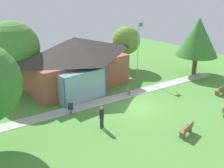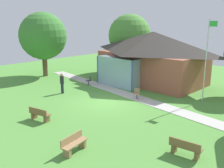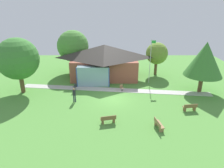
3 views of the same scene
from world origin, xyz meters
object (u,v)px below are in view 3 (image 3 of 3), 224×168
patio_chair_west (75,87)px  tree_behind_pavilion_left (72,46)px  pavilion (103,61)px  bench_front_center (108,119)px  patio_chair_lawn_spare (121,88)px  tree_east_hedge (204,59)px  tree_west_hedge (17,59)px  bench_front_right (158,124)px  visitor_strolling_lawn (74,94)px  flagpole (150,60)px  tree_behind_pavilion_right (156,53)px  bench_lawn_far_right (189,107)px

patio_chair_west → tree_behind_pavilion_left: size_ratio=0.13×
pavilion → bench_front_center: (0.85, -13.04, -2.23)m
patio_chair_lawn_spare → tree_east_hedge: tree_east_hedge is taller
patio_chair_lawn_spare → tree_west_hedge: tree_west_hedge is taller
bench_front_center → tree_west_hedge: bearing=134.1°
bench_front_right → tree_behind_pavilion_left: tree_behind_pavilion_left is taller
visitor_strolling_lawn → flagpole: bearing=-149.9°
tree_west_hedge → tree_behind_pavilion_left: (5.26, 8.38, -0.10)m
tree_behind_pavilion_right → tree_east_hedge: bearing=-57.7°
pavilion → patio_chair_lawn_spare: size_ratio=12.45×
patio_chair_lawn_spare → patio_chair_west: 6.20m
patio_chair_west → tree_west_hedge: 7.78m
flagpole → bench_front_right: 12.09m
patio_chair_lawn_spare → flagpole: bearing=-176.4°
flagpole → visitor_strolling_lawn: flagpole is taller
visitor_strolling_lawn → tree_behind_pavilion_left: bearing=-82.6°
bench_lawn_far_right → tree_behind_pavilion_right: tree_behind_pavilion_right is taller
bench_front_right → patio_chair_west: 12.87m
pavilion → tree_behind_pavilion_left: (-5.07, 2.70, 1.70)m
patio_chair_west → tree_west_hedge: (-6.63, -0.74, 4.01)m
visitor_strolling_lawn → tree_behind_pavilion_left: tree_behind_pavilion_left is taller
tree_east_hedge → tree_behind_pavilion_right: tree_east_hedge is taller
bench_lawn_far_right → tree_east_hedge: bearing=51.5°
bench_front_right → visitor_strolling_lawn: (-8.68, 5.49, 0.62)m
flagpole → patio_chair_west: size_ratio=7.26×
pavilion → tree_behind_pavilion_right: (8.21, 1.43, 0.79)m
pavilion → patio_chair_lawn_spare: bearing=-64.9°
pavilion → patio_chair_west: (-3.70, -4.94, -2.21)m
bench_front_center → tree_behind_pavilion_left: tree_behind_pavilion_left is taller
tree_west_hedge → flagpole: bearing=11.3°
tree_west_hedge → tree_behind_pavilion_left: bearing=57.9°
bench_lawn_far_right → patio_chair_west: (-13.25, 5.69, 0.01)m
tree_east_hedge → tree_behind_pavilion_left: bearing=155.0°
patio_chair_lawn_spare → tree_behind_pavilion_left: size_ratio=0.13×
pavilion → bench_front_right: 15.15m
patio_chair_lawn_spare → tree_west_hedge: 13.43m
patio_chair_west → tree_behind_pavilion_right: size_ratio=0.17×
bench_lawn_far_right → tree_behind_pavilion_right: size_ratio=0.30×
flagpole → bench_lawn_far_right: bearing=-70.4°
bench_lawn_far_right → bench_front_center: bearing=-171.9°
bench_front_center → visitor_strolling_lawn: visitor_strolling_lawn is taller
pavilion → tree_behind_pavilion_right: 8.37m
bench_lawn_far_right → bench_front_right: (-4.05, -3.32, 0.00)m
pavilion → visitor_strolling_lawn: pavilion is taller
bench_front_right → patio_chair_lawn_spare: size_ratio=1.81×
flagpole → tree_behind_pavilion_left: bearing=156.8°
flagpole → visitor_strolling_lawn: (-9.75, -6.17, -2.40)m
flagpole → pavilion: bearing=160.8°
patio_chair_lawn_spare → tree_west_hedge: (-12.81, -0.38, 4.01)m
pavilion → visitor_strolling_lawn: size_ratio=6.16×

